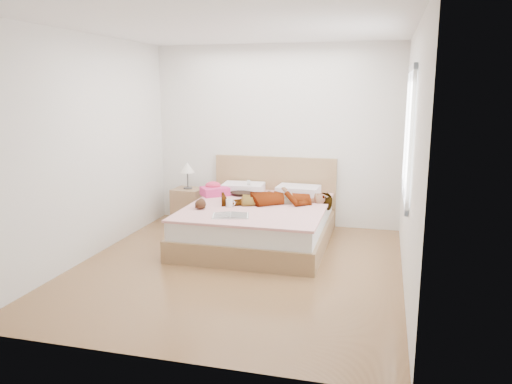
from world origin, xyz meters
The scene contains 11 objects.
ground centered at (0.00, 0.00, 0.00)m, with size 4.00×4.00×0.00m, color #54321A.
woman centered at (0.22, 1.12, 0.61)m, with size 0.55×1.48×0.20m, color white.
hair centered at (-0.35, 1.57, 0.55)m, with size 0.40×0.49×0.07m, color black.
phone centered at (-0.28, 1.52, 0.69)m, with size 0.04×0.09×0.01m, color silver.
room_shell centered at (1.77, 0.30, 1.50)m, with size 4.00×4.00×4.00m.
bed centered at (0.00, 1.04, 0.28)m, with size 1.80×2.08×1.00m.
towel centered at (-0.74, 1.37, 0.59)m, with size 0.46×0.45×0.19m.
magazine centered at (-0.17, 0.31, 0.52)m, with size 0.48×0.38×0.03m.
coffee_mug centered at (-0.32, 0.76, 0.56)m, with size 0.13×0.10×0.10m.
plush_toy centered at (-0.64, 0.58, 0.57)m, with size 0.17×0.23×0.12m.
nightstand centered at (-1.26, 1.68, 0.30)m, with size 0.45×0.41×0.91m.
Camera 1 is at (1.54, -5.10, 1.99)m, focal length 35.00 mm.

